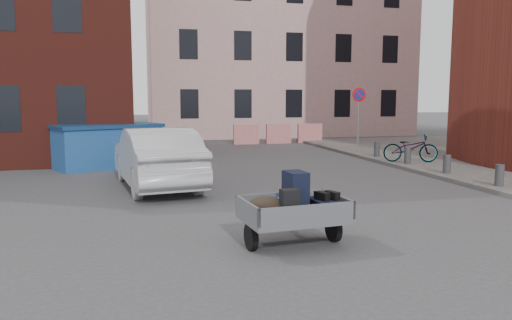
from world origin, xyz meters
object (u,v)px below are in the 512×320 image
object	(u,v)px
dumpster	(107,145)
bicycle	(411,148)
silver_car	(156,157)
trailer	(293,209)

from	to	relation	value
dumpster	bicycle	size ratio (longest dim) A/B	2.12
dumpster	silver_car	size ratio (longest dim) A/B	0.82
trailer	bicycle	distance (m)	10.71
silver_car	bicycle	xyz separation A→B (m)	(8.83, 2.22, -0.19)
bicycle	dumpster	bearing A→B (deg)	98.85
trailer	silver_car	world-z (taller)	silver_car
trailer	silver_car	bearing A→B (deg)	101.87
dumpster	silver_car	xyz separation A→B (m)	(1.45, -4.34, 0.06)
dumpster	bicycle	bearing A→B (deg)	-36.33
trailer	bicycle	xyz separation A→B (m)	(6.97, 8.13, -0.00)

